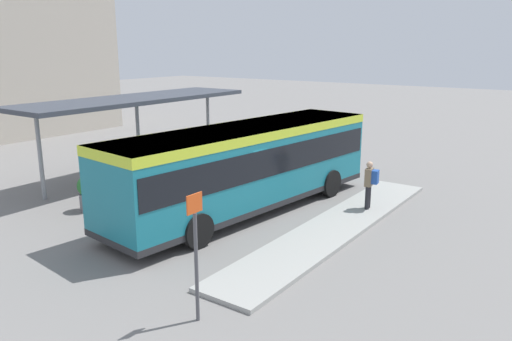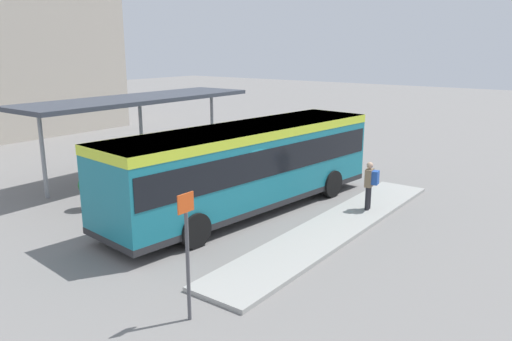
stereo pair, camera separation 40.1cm
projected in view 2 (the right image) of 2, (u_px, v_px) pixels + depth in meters
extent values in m
plane|color=slate|center=(247.00, 210.00, 17.68)|extent=(120.00, 120.00, 0.00)
cube|color=#9E9E99|center=(335.00, 227.00, 15.88)|extent=(11.82, 1.80, 0.12)
cube|color=#197284|center=(247.00, 165.00, 17.27)|extent=(11.25, 3.80, 2.64)
cube|color=#C6DB33|center=(246.00, 131.00, 16.99)|extent=(11.27, 3.82, 0.30)
cube|color=black|center=(246.00, 156.00, 17.19)|extent=(11.03, 3.80, 0.93)
cube|color=black|center=(337.00, 135.00, 21.09)|extent=(0.35, 2.37, 1.02)
cube|color=#28282B|center=(247.00, 198.00, 17.57)|extent=(11.26, 3.81, 0.20)
cylinder|color=black|center=(282.00, 173.00, 20.79)|extent=(1.07, 0.40, 1.05)
cylinder|color=black|center=(332.00, 184.00, 19.15)|extent=(1.07, 0.40, 1.05)
cylinder|color=black|center=(145.00, 211.00, 15.95)|extent=(1.07, 0.40, 1.05)
cylinder|color=black|center=(195.00, 230.00, 14.30)|extent=(1.07, 0.40, 1.05)
cylinder|color=#232328|center=(367.00, 199.00, 17.25)|extent=(0.15, 0.15, 0.82)
cylinder|color=#232328|center=(369.00, 197.00, 17.41)|extent=(0.15, 0.15, 0.82)
cube|color=#7A664C|center=(369.00, 178.00, 17.15)|extent=(0.44, 0.28, 0.62)
cube|color=#234CA3|center=(375.00, 178.00, 17.05)|extent=(0.34, 0.25, 0.47)
sphere|color=tan|center=(370.00, 165.00, 17.05)|extent=(0.22, 0.22, 0.22)
torus|color=black|center=(264.00, 151.00, 25.91)|extent=(0.16, 0.72, 0.72)
torus|color=black|center=(251.00, 148.00, 26.58)|extent=(0.16, 0.72, 0.72)
cylinder|color=orange|center=(258.00, 145.00, 26.19)|extent=(0.15, 0.76, 0.04)
cylinder|color=orange|center=(255.00, 146.00, 26.32)|extent=(0.04, 0.04, 0.35)
cube|color=black|center=(255.00, 143.00, 26.28)|extent=(0.10, 0.19, 0.04)
cylinder|color=orange|center=(263.00, 145.00, 25.90)|extent=(0.48, 0.11, 0.03)
torus|color=black|center=(256.00, 149.00, 26.42)|extent=(0.08, 0.71, 0.71)
torus|color=black|center=(241.00, 147.00, 26.94)|extent=(0.08, 0.71, 0.71)
cylinder|color=red|center=(248.00, 144.00, 26.62)|extent=(0.07, 0.75, 0.04)
cylinder|color=red|center=(246.00, 145.00, 26.73)|extent=(0.04, 0.04, 0.35)
cube|color=black|center=(246.00, 142.00, 26.69)|extent=(0.08, 0.18, 0.04)
cylinder|color=red|center=(254.00, 143.00, 26.39)|extent=(0.48, 0.05, 0.03)
torus|color=black|center=(250.00, 147.00, 27.02)|extent=(0.06, 0.74, 0.74)
torus|color=black|center=(236.00, 144.00, 27.62)|extent=(0.06, 0.74, 0.74)
cylinder|color=silver|center=(243.00, 141.00, 27.26)|extent=(0.05, 0.78, 0.04)
cylinder|color=silver|center=(240.00, 142.00, 27.39)|extent=(0.04, 0.04, 0.36)
cube|color=black|center=(240.00, 139.00, 27.34)|extent=(0.07, 0.18, 0.04)
cylinder|color=silver|center=(248.00, 140.00, 27.00)|extent=(0.48, 0.04, 0.03)
cube|color=#383D47|center=(139.00, 99.00, 22.05)|extent=(11.25, 3.16, 0.18)
cylinder|color=gray|center=(43.00, 156.00, 18.76)|extent=(0.16, 0.16, 3.30)
cylinder|color=gray|center=(212.00, 125.00, 26.19)|extent=(0.16, 0.16, 3.30)
cylinder|color=gray|center=(141.00, 138.00, 22.48)|extent=(0.16, 0.16, 3.30)
cylinder|color=slate|center=(90.00, 201.00, 17.74)|extent=(0.66, 0.66, 0.62)
sphere|color=#286B2D|center=(89.00, 185.00, 17.60)|extent=(0.76, 0.76, 0.76)
cylinder|color=slate|center=(198.00, 172.00, 22.04)|extent=(0.87, 0.87, 0.50)
sphere|color=#235B28|center=(197.00, 158.00, 21.89)|extent=(1.00, 1.00, 1.00)
cylinder|color=#4C4C51|center=(188.00, 267.00, 10.33)|extent=(0.08, 0.08, 2.40)
cube|color=#D84C19|center=(186.00, 203.00, 10.00)|extent=(0.44, 0.03, 0.40)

